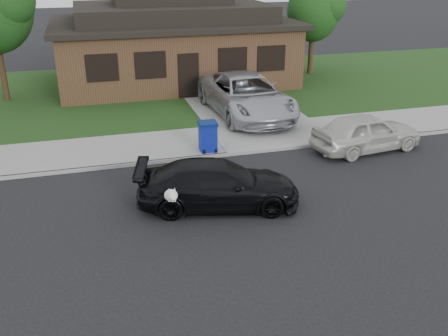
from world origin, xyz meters
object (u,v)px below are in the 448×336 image
object	(u,v)px
white_compact	(366,132)
recycling_bin	(208,136)
sedan	(218,185)
minivan	(246,95)

from	to	relation	value
white_compact	recycling_bin	size ratio (longest dim) A/B	3.82
sedan	recycling_bin	distance (m)	4.05
minivan	recycling_bin	world-z (taller)	minivan
sedan	minivan	xyz separation A→B (m)	(3.34, 7.66, 0.34)
recycling_bin	minivan	bearing A→B (deg)	56.86
sedan	white_compact	xyz separation A→B (m)	(6.30, 2.77, 0.03)
white_compact	sedan	bearing A→B (deg)	106.76
minivan	white_compact	distance (m)	5.73
minivan	white_compact	bearing A→B (deg)	-61.17
recycling_bin	sedan	bearing A→B (deg)	-97.59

